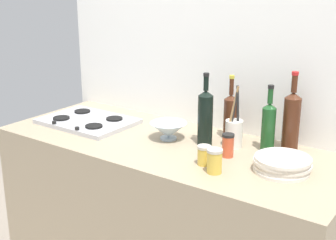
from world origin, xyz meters
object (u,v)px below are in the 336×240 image
Objects in this scene: condiment_jar_rear at (228,145)px; plate_stack at (282,164)px; wine_bottle_leftmost at (268,126)px; wine_bottle_rightmost at (205,117)px; mixing_bowl at (168,130)px; utensil_crock at (234,132)px; condiment_jar_front at (214,161)px; wine_bottle_mid_right at (291,120)px; wine_bottle_mid_left at (230,115)px; condiment_jar_spare at (204,155)px; stovetop_hob at (88,121)px.

plate_stack is at bearing -3.56° from condiment_jar_rear.
wine_bottle_rightmost reaches higher than wine_bottle_leftmost.
utensil_crock is (0.32, 0.09, 0.03)m from mixing_bowl.
condiment_jar_front is (-0.08, -0.37, -0.07)m from wine_bottle_leftmost.
wine_bottle_mid_right is 1.24× the size of utensil_crock.
wine_bottle_mid_left is 0.16m from wine_bottle_rightmost.
mixing_bowl is 1.72× the size of condiment_jar_rear.
condiment_jar_rear is at bearing -73.61° from utensil_crock.
utensil_crock is at bearing -53.37° from wine_bottle_mid_left.
utensil_crock is at bearing 106.39° from condiment_jar_rear.
condiment_jar_spare is (-0.00, -0.27, -0.03)m from utensil_crock.
wine_bottle_mid_right is 0.47m from condiment_jar_spare.
condiment_jar_front is at bearing -101.51° from wine_bottle_leftmost.
mixing_bowl is 0.46m from condiment_jar_front.
wine_bottle_rightmost is at bearing 12.15° from mixing_bowl.
mixing_bowl is 2.15× the size of condiment_jar_spare.
wine_bottle_mid_left is (-0.23, 0.05, -0.00)m from wine_bottle_leftmost.
condiment_jar_spare is (0.32, -0.18, -0.00)m from mixing_bowl.
condiment_jar_rear is (0.11, -0.23, -0.07)m from wine_bottle_mid_left.
condiment_jar_front reaches higher than stovetop_hob.
utensil_crock reaches higher than condiment_jar_rear.
wine_bottle_mid_left reaches higher than utensil_crock.
plate_stack is at bearing 37.83° from condiment_jar_front.
wine_bottle_mid_right reaches higher than mixing_bowl.
wine_bottle_mid_right is (0.32, 0.01, 0.03)m from wine_bottle_mid_left.
stovetop_hob is at bearing 179.73° from plate_stack.
wine_bottle_mid_right reaches higher than wine_bottle_mid_left.
condiment_jar_spare is (-0.16, -0.32, -0.08)m from wine_bottle_leftmost.
mixing_bowl and condiment_jar_spare have the same top height.
plate_stack is at bearing 22.18° from condiment_jar_spare.
condiment_jar_rear is (0.17, -0.08, -0.09)m from wine_bottle_rightmost.
condiment_jar_front is 0.20m from condiment_jar_rear.
condiment_jar_spare is at bearing -116.18° from wine_bottle_leftmost.
utensil_crock is 0.34m from condiment_jar_front.
mixing_bowl is (-0.25, -0.19, -0.07)m from wine_bottle_mid_left.
condiment_jar_front is (0.21, -0.27, -0.09)m from wine_bottle_rightmost.
wine_bottle_rightmost is (-0.37, -0.16, -0.01)m from wine_bottle_mid_right.
mixing_bowl is at bearing -141.88° from wine_bottle_mid_left.
wine_bottle_mid_left is at bearing 38.12° from mixing_bowl.
wine_bottle_mid_left reaches higher than stovetop_hob.
stovetop_hob is 1.53× the size of wine_bottle_mid_left.
wine_bottle_rightmost is at bearing 167.89° from plate_stack.
wine_bottle_mid_left reaches higher than wine_bottle_leftmost.
wine_bottle_mid_left is at bearing -178.12° from wine_bottle_mid_right.
wine_bottle_mid_right is at bearing 57.75° from condiment_jar_spare.
condiment_jar_rear reaches higher than stovetop_hob.
wine_bottle_mid_right is 0.47m from condiment_jar_front.
wine_bottle_mid_right is at bearing 69.73° from condiment_jar_front.
condiment_jar_spare is (-0.24, -0.38, -0.11)m from wine_bottle_mid_right.
stovetop_hob is 1.64× the size of utensil_crock.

